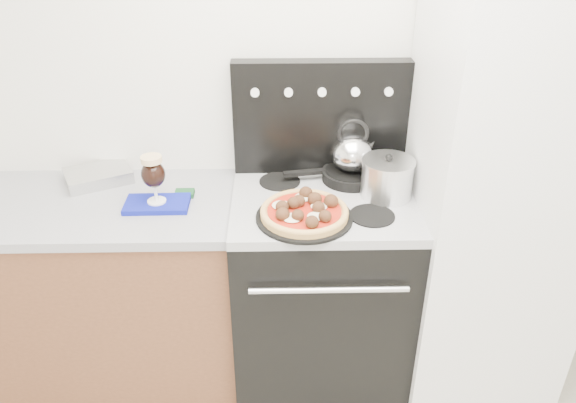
{
  "coord_description": "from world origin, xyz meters",
  "views": [
    {
      "loc": [
        -0.11,
        -0.86,
        2.06
      ],
      "look_at": [
        -0.07,
        1.05,
        0.98
      ],
      "focal_mm": 35.0,
      "sensor_mm": 36.0,
      "label": 1
    }
  ],
  "objects_px": {
    "stove_body": "(320,290)",
    "pizza": "(304,210)",
    "oven_mitt": "(157,204)",
    "base_cabinet": "(79,291)",
    "skillet": "(351,175)",
    "tea_kettle": "(352,150)",
    "stock_pot": "(387,179)",
    "pizza_pan": "(304,217)",
    "fridge": "(494,193)",
    "beer_glass": "(154,179)"
  },
  "relations": [
    {
      "from": "stove_body",
      "to": "fridge",
      "type": "relative_size",
      "value": 0.46
    },
    {
      "from": "oven_mitt",
      "to": "tea_kettle",
      "type": "distance_m",
      "value": 0.85
    },
    {
      "from": "pizza_pan",
      "to": "pizza",
      "type": "bearing_deg",
      "value": 0.0
    },
    {
      "from": "stove_body",
      "to": "beer_glass",
      "type": "relative_size",
      "value": 4.22
    },
    {
      "from": "beer_glass",
      "to": "pizza_pan",
      "type": "xyz_separation_m",
      "value": [
        0.6,
        -0.14,
        -0.1
      ]
    },
    {
      "from": "base_cabinet",
      "to": "skillet",
      "type": "height_order",
      "value": "skillet"
    },
    {
      "from": "base_cabinet",
      "to": "tea_kettle",
      "type": "relative_size",
      "value": 7.23
    },
    {
      "from": "base_cabinet",
      "to": "pizza",
      "type": "xyz_separation_m",
      "value": [
        1.02,
        -0.19,
        0.53
      ]
    },
    {
      "from": "fridge",
      "to": "beer_glass",
      "type": "bearing_deg",
      "value": 179.77
    },
    {
      "from": "oven_mitt",
      "to": "pizza",
      "type": "relative_size",
      "value": 0.77
    },
    {
      "from": "skillet",
      "to": "stock_pot",
      "type": "distance_m",
      "value": 0.2
    },
    {
      "from": "stove_body",
      "to": "tea_kettle",
      "type": "relative_size",
      "value": 4.39
    },
    {
      "from": "base_cabinet",
      "to": "tea_kettle",
      "type": "bearing_deg",
      "value": 6.35
    },
    {
      "from": "pizza",
      "to": "beer_glass",
      "type": "bearing_deg",
      "value": 166.69
    },
    {
      "from": "fridge",
      "to": "pizza",
      "type": "height_order",
      "value": "fridge"
    },
    {
      "from": "oven_mitt",
      "to": "beer_glass",
      "type": "xyz_separation_m",
      "value": [
        0.0,
        0.0,
        0.12
      ]
    },
    {
      "from": "pizza_pan",
      "to": "pizza",
      "type": "xyz_separation_m",
      "value": [
        0.0,
        0.0,
        0.03
      ]
    },
    {
      "from": "stove_body",
      "to": "fridge",
      "type": "height_order",
      "value": "fridge"
    },
    {
      "from": "base_cabinet",
      "to": "oven_mitt",
      "type": "relative_size",
      "value": 5.54
    },
    {
      "from": "pizza_pan",
      "to": "fridge",
      "type": "bearing_deg",
      "value": 9.81
    },
    {
      "from": "stove_body",
      "to": "pizza",
      "type": "relative_size",
      "value": 2.58
    },
    {
      "from": "stock_pot",
      "to": "tea_kettle",
      "type": "bearing_deg",
      "value": 131.77
    },
    {
      "from": "pizza_pan",
      "to": "base_cabinet",
      "type": "bearing_deg",
      "value": 169.64
    },
    {
      "from": "tea_kettle",
      "to": "base_cabinet",
      "type": "bearing_deg",
      "value": 166.7
    },
    {
      "from": "tea_kettle",
      "to": "stock_pot",
      "type": "xyz_separation_m",
      "value": [
        0.13,
        -0.15,
        -0.07
      ]
    },
    {
      "from": "pizza",
      "to": "stock_pot",
      "type": "height_order",
      "value": "stock_pot"
    },
    {
      "from": "oven_mitt",
      "to": "stock_pot",
      "type": "relative_size",
      "value": 1.24
    },
    {
      "from": "stove_body",
      "to": "skillet",
      "type": "distance_m",
      "value": 0.54
    },
    {
      "from": "stove_body",
      "to": "pizza",
      "type": "distance_m",
      "value": 0.55
    },
    {
      "from": "oven_mitt",
      "to": "pizza_pan",
      "type": "bearing_deg",
      "value": -13.31
    },
    {
      "from": "beer_glass",
      "to": "tea_kettle",
      "type": "xyz_separation_m",
      "value": [
        0.82,
        0.18,
        0.04
      ]
    },
    {
      "from": "beer_glass",
      "to": "pizza",
      "type": "distance_m",
      "value": 0.62
    },
    {
      "from": "pizza_pan",
      "to": "stove_body",
      "type": "bearing_deg",
      "value": 61.58
    },
    {
      "from": "stock_pot",
      "to": "base_cabinet",
      "type": "bearing_deg",
      "value": 179.67
    },
    {
      "from": "pizza_pan",
      "to": "tea_kettle",
      "type": "relative_size",
      "value": 1.89
    },
    {
      "from": "stove_body",
      "to": "beer_glass",
      "type": "bearing_deg",
      "value": -178.38
    },
    {
      "from": "fridge",
      "to": "pizza",
      "type": "xyz_separation_m",
      "value": [
        -0.79,
        -0.14,
        0.01
      ]
    },
    {
      "from": "pizza",
      "to": "stock_pot",
      "type": "distance_m",
      "value": 0.39
    },
    {
      "from": "fridge",
      "to": "skillet",
      "type": "height_order",
      "value": "fridge"
    },
    {
      "from": "stove_body",
      "to": "pizza_pan",
      "type": "relative_size",
      "value": 2.32
    },
    {
      "from": "beer_glass",
      "to": "fridge",
      "type": "bearing_deg",
      "value": -0.23
    },
    {
      "from": "skillet",
      "to": "tea_kettle",
      "type": "xyz_separation_m",
      "value": [
        0.0,
        0.0,
        0.12
      ]
    },
    {
      "from": "tea_kettle",
      "to": "stock_pot",
      "type": "height_order",
      "value": "tea_kettle"
    },
    {
      "from": "fridge",
      "to": "stove_body",
      "type": "bearing_deg",
      "value": 177.95
    },
    {
      "from": "pizza_pan",
      "to": "tea_kettle",
      "type": "xyz_separation_m",
      "value": [
        0.22,
        0.32,
        0.14
      ]
    },
    {
      "from": "oven_mitt",
      "to": "stock_pot",
      "type": "height_order",
      "value": "stock_pot"
    },
    {
      "from": "base_cabinet",
      "to": "stove_body",
      "type": "height_order",
      "value": "stove_body"
    },
    {
      "from": "beer_glass",
      "to": "skillet",
      "type": "xyz_separation_m",
      "value": [
        0.82,
        0.18,
        -0.08
      ]
    },
    {
      "from": "fridge",
      "to": "skillet",
      "type": "bearing_deg",
      "value": 161.72
    },
    {
      "from": "base_cabinet",
      "to": "stove_body",
      "type": "bearing_deg",
      "value": -1.3
    }
  ]
}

